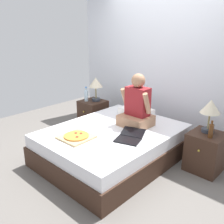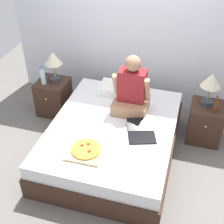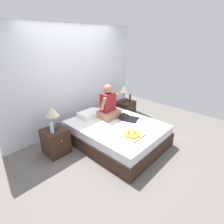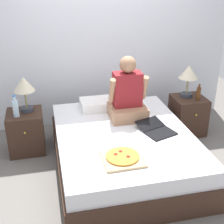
# 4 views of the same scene
# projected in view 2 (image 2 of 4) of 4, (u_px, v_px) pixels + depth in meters

# --- Properties ---
(ground_plane) EXTENTS (5.88, 5.88, 0.00)m
(ground_plane) POSITION_uv_depth(u_px,v_px,m) (113.00, 152.00, 4.15)
(ground_plane) COLOR #66605B
(wall_back) EXTENTS (3.88, 0.12, 2.50)m
(wall_back) POSITION_uv_depth(u_px,v_px,m) (139.00, 25.00, 4.45)
(wall_back) COLOR silver
(wall_back) RESTS_ON ground
(bed) EXTENTS (1.55, 2.00, 0.47)m
(bed) POSITION_uv_depth(u_px,v_px,m) (113.00, 139.00, 4.01)
(bed) COLOR #382319
(bed) RESTS_ON ground
(nightstand_left) EXTENTS (0.44, 0.47, 0.54)m
(nightstand_left) POSITION_uv_depth(u_px,v_px,m) (54.00, 97.00, 4.74)
(nightstand_left) COLOR #382319
(nightstand_left) RESTS_ON ground
(lamp_on_left_nightstand) EXTENTS (0.26, 0.26, 0.45)m
(lamp_on_left_nightstand) POSITION_uv_depth(u_px,v_px,m) (53.00, 60.00, 4.41)
(lamp_on_left_nightstand) COLOR #333842
(lamp_on_left_nightstand) RESTS_ON nightstand_left
(water_bottle) EXTENTS (0.07, 0.07, 0.28)m
(water_bottle) POSITION_uv_depth(u_px,v_px,m) (43.00, 77.00, 4.46)
(water_bottle) COLOR silver
(water_bottle) RESTS_ON nightstand_left
(nightstand_right) EXTENTS (0.44, 0.47, 0.54)m
(nightstand_right) POSITION_uv_depth(u_px,v_px,m) (205.00, 122.00, 4.24)
(nightstand_right) COLOR #382319
(nightstand_right) RESTS_ON ground
(lamp_on_right_nightstand) EXTENTS (0.26, 0.26, 0.45)m
(lamp_on_right_nightstand) POSITION_uv_depth(u_px,v_px,m) (211.00, 83.00, 3.93)
(lamp_on_right_nightstand) COLOR #333842
(lamp_on_right_nightstand) RESTS_ON nightstand_right
(beer_bottle) EXTENTS (0.06, 0.06, 0.23)m
(beer_bottle) POSITION_uv_depth(u_px,v_px,m) (216.00, 105.00, 3.93)
(beer_bottle) COLOR #512D14
(beer_bottle) RESTS_ON nightstand_right
(pillow) EXTENTS (0.52, 0.34, 0.12)m
(pillow) POSITION_uv_depth(u_px,v_px,m) (118.00, 89.00, 4.42)
(pillow) COLOR white
(pillow) RESTS_ON bed
(person_seated) EXTENTS (0.47, 0.40, 0.78)m
(person_seated) POSITION_uv_depth(u_px,v_px,m) (132.00, 92.00, 3.95)
(person_seated) COLOR #A37556
(person_seated) RESTS_ON bed
(laptop) EXTENTS (0.43, 0.49, 0.07)m
(laptop) POSITION_uv_depth(u_px,v_px,m) (141.00, 133.00, 3.71)
(laptop) COLOR black
(laptop) RESTS_ON bed
(pizza_box) EXTENTS (0.41, 0.41, 0.04)m
(pizza_box) POSITION_uv_depth(u_px,v_px,m) (86.00, 150.00, 3.48)
(pizza_box) COLOR tan
(pizza_box) RESTS_ON bed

